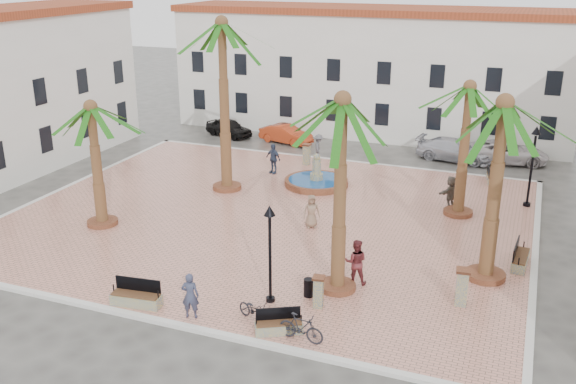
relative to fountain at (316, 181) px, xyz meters
name	(u,v)px	position (x,y,z in m)	size (l,w,h in m)	color
ground	(270,218)	(-0.65, -5.52, -0.41)	(120.00, 120.00, 0.00)	#56544F
plaza	(270,217)	(-0.65, -5.52, -0.34)	(26.00, 22.00, 0.15)	tan
kerb_n	(334,160)	(-0.65, 5.48, -0.33)	(26.30, 0.30, 0.16)	silver
kerb_s	(155,320)	(-0.65, -16.52, -0.33)	(26.30, 0.30, 0.16)	silver
kerb_e	(535,256)	(12.35, -5.52, -0.33)	(0.30, 22.30, 0.16)	silver
kerb_w	(68,187)	(-13.65, -5.52, -0.33)	(0.30, 22.30, 0.16)	silver
building_north	(370,70)	(-0.65, 14.48, 4.35)	(30.40, 7.40, 9.50)	white
fountain	(316,181)	(0.00, 0.00, 0.00)	(3.76, 3.76, 1.95)	brown
palm_nw	(222,41)	(-4.63, -2.52, 8.21)	(5.40, 5.40, 9.81)	brown
palm_sw	(92,123)	(-8.08, -9.64, 4.97)	(4.97, 4.97, 6.36)	brown
palm_s	(342,122)	(4.96, -11.83, 6.64)	(4.86, 4.86, 8.08)	brown
palm_e	(503,125)	(10.45, -8.65, 6.28)	(5.36, 5.36, 7.79)	brown
palm_ne	(468,102)	(8.44, -1.71, 5.67)	(4.90, 4.90, 7.07)	brown
bench_s	(137,298)	(-1.84, -15.89, 0.03)	(2.03, 0.84, 1.04)	gray
bench_se	(279,326)	(3.99, -15.72, -0.01)	(1.74, 1.27, 0.90)	gray
bench_e	(520,259)	(11.73, -6.91, 0.03)	(0.74, 2.00, 1.04)	gray
bench_ne	(491,177)	(9.58, 4.50, -0.02)	(0.76, 1.70, 0.87)	gray
lamppost_s	(270,237)	(2.84, -13.74, 2.44)	(0.43, 0.43, 3.99)	black
lamppost_e	(534,153)	(11.75, 0.90, 2.74)	(0.48, 0.48, 4.44)	black
bollard_se	(319,291)	(4.71, -13.48, 0.40)	(0.53, 0.53, 1.28)	gray
bollard_n	(307,154)	(-1.94, 3.66, 0.46)	(0.54, 0.54, 1.39)	gray
bollard_e	(462,286)	(9.77, -11.33, 0.52)	(0.60, 0.60, 1.51)	gray
litter_bin	(309,288)	(4.08, -12.83, 0.11)	(0.38, 0.38, 0.75)	black
cyclist_a	(190,295)	(0.56, -15.92, 0.63)	(0.66, 0.43, 1.80)	#363A54
bicycle_a	(255,310)	(2.87, -15.30, 0.17)	(0.57, 1.64, 0.86)	black
cyclist_b	(356,262)	(5.50, -11.10, 0.70)	(0.94, 0.73, 1.93)	maroon
bicycle_b	(301,328)	(4.91, -15.92, 0.25)	(0.48, 1.70, 1.02)	black
pedestrian_fountain_a	(311,211)	(1.84, -6.12, 0.58)	(0.82, 0.53, 1.68)	#8C6E57
pedestrian_fountain_b	(273,159)	(-3.28, 1.23, 0.68)	(1.11, 0.46, 1.89)	#313E58
pedestrian_north	(319,147)	(-1.53, 4.88, 0.62)	(1.14, 0.66, 1.76)	#55555A
pedestrian_east	(450,192)	(7.88, -0.93, 0.63)	(1.66, 0.53, 1.79)	#62594E
car_black	(229,128)	(-10.16, 8.89, 0.26)	(1.60, 3.96, 1.35)	black
car_red	(286,134)	(-5.34, 8.64, 0.26)	(1.42, 4.08, 1.34)	#BB3B19
car_silver	(454,150)	(6.84, 8.62, 0.32)	(2.06, 5.06, 1.47)	silver
car_white	(507,152)	(10.18, 9.37, 0.32)	(2.42, 5.25, 1.46)	silver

